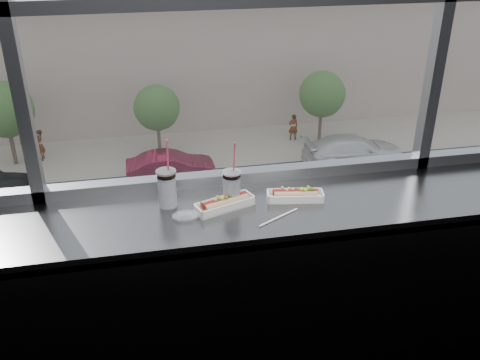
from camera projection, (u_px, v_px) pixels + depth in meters
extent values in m
plane|color=black|center=(242.00, 268.00, 3.02)|extent=(6.00, 0.00, 6.00)
cube|color=slate|center=(253.00, 212.00, 2.55)|extent=(6.00, 0.55, 0.06)
cube|color=slate|center=(264.00, 332.00, 2.56)|extent=(6.00, 0.04, 1.04)
cube|color=white|center=(225.00, 207.00, 2.52)|extent=(0.30, 0.19, 0.01)
cube|color=white|center=(225.00, 204.00, 2.51)|extent=(0.30, 0.19, 0.04)
cylinder|color=tan|center=(225.00, 202.00, 2.51)|extent=(0.22, 0.12, 0.05)
cylinder|color=maroon|center=(225.00, 200.00, 2.50)|extent=(0.23, 0.11, 0.03)
cube|color=white|center=(295.00, 199.00, 2.60)|extent=(0.28, 0.13, 0.01)
cube|color=white|center=(295.00, 196.00, 2.59)|extent=(0.28, 0.13, 0.04)
cylinder|color=tan|center=(295.00, 194.00, 2.59)|extent=(0.21, 0.08, 0.05)
cylinder|color=maroon|center=(295.00, 192.00, 2.58)|extent=(0.22, 0.07, 0.03)
cylinder|color=white|center=(167.00, 189.00, 2.51)|extent=(0.09, 0.09, 0.18)
cylinder|color=black|center=(166.00, 174.00, 2.47)|extent=(0.09, 0.09, 0.02)
cylinder|color=silver|center=(166.00, 171.00, 2.47)|extent=(0.10, 0.10, 0.01)
cylinder|color=#E13B59|center=(168.00, 156.00, 2.43)|extent=(0.01, 0.05, 0.18)
cylinder|color=white|center=(232.00, 188.00, 2.53)|extent=(0.08, 0.08, 0.16)
cylinder|color=black|center=(232.00, 175.00, 2.49)|extent=(0.09, 0.09, 0.02)
cylinder|color=silver|center=(232.00, 172.00, 2.49)|extent=(0.09, 0.09, 0.01)
cylinder|color=#E13B59|center=(234.00, 158.00, 2.45)|extent=(0.01, 0.04, 0.17)
cylinder|color=white|center=(279.00, 217.00, 2.44)|extent=(0.21, 0.12, 0.01)
ellipsoid|color=silver|center=(186.00, 215.00, 2.44)|extent=(0.11, 0.08, 0.03)
plane|color=gray|center=(141.00, 82.00, 46.27)|extent=(120.00, 120.00, 0.00)
cube|color=black|center=(158.00, 219.00, 25.72)|extent=(80.00, 10.00, 0.06)
cube|color=gray|center=(150.00, 153.00, 32.71)|extent=(80.00, 6.00, 0.04)
cube|color=gray|center=(139.00, 50.00, 39.65)|extent=(50.00, 14.00, 8.00)
imported|color=#A0230B|center=(209.00, 239.00, 22.03)|extent=(3.30, 7.07, 2.30)
imported|color=#333A8B|center=(439.00, 215.00, 23.89)|extent=(3.18, 6.76, 2.20)
imported|color=maroon|center=(171.00, 163.00, 28.90)|extent=(2.66, 6.37, 2.12)
imported|color=silver|center=(354.00, 146.00, 30.72)|extent=(2.91, 6.92, 2.30)
imported|color=#B1B1B1|center=(363.00, 225.00, 23.29)|extent=(2.75, 6.17, 2.03)
imported|color=#66605B|center=(40.00, 142.00, 31.34)|extent=(0.74, 0.99, 2.23)
imported|color=#66605B|center=(293.00, 125.00, 34.12)|extent=(0.92, 0.69, 2.08)
cylinder|color=#47382B|center=(13.00, 146.00, 30.81)|extent=(0.24, 0.24, 2.38)
sphere|color=#375F26|center=(5.00, 110.00, 29.83)|extent=(3.17, 3.17, 3.17)
cylinder|color=#47382B|center=(159.00, 137.00, 32.37)|extent=(0.21, 0.21, 2.05)
sphere|color=#375F26|center=(157.00, 108.00, 31.52)|extent=(2.74, 2.74, 2.74)
cylinder|color=#47382B|center=(320.00, 124.00, 34.16)|extent=(0.22, 0.22, 2.18)
sphere|color=#375F26|center=(322.00, 94.00, 33.25)|extent=(2.90, 2.90, 2.90)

